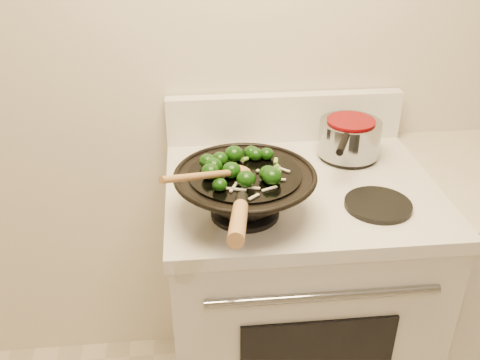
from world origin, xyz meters
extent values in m
plane|color=silver|center=(0.00, 1.50, 1.30)|extent=(3.50, 0.00, 3.50)
cube|color=white|center=(-0.27, 1.17, 0.44)|extent=(0.76, 0.64, 0.88)
cube|color=white|center=(-0.27, 1.17, 0.90)|extent=(0.78, 0.66, 0.04)
cube|color=white|center=(-0.27, 1.47, 1.00)|extent=(0.78, 0.05, 0.16)
cylinder|color=gray|center=(-0.27, 0.84, 0.78)|extent=(0.60, 0.02, 0.02)
cube|color=black|center=(-0.27, 0.84, 0.55)|extent=(0.42, 0.01, 0.28)
cylinder|color=black|center=(-0.45, 1.02, 0.93)|extent=(0.18, 0.18, 0.01)
cylinder|color=black|center=(-0.09, 1.02, 0.93)|extent=(0.18, 0.18, 0.01)
cylinder|color=black|center=(-0.45, 1.32, 0.93)|extent=(0.18, 0.18, 0.01)
cylinder|color=black|center=(-0.09, 1.32, 0.93)|extent=(0.18, 0.18, 0.01)
torus|color=black|center=(-0.45, 1.02, 1.04)|extent=(0.37, 0.37, 0.01)
cylinder|color=black|center=(-0.45, 1.02, 1.04)|extent=(0.29, 0.29, 0.01)
cylinder|color=black|center=(-0.48, 0.82, 1.09)|extent=(0.04, 0.07, 0.04)
cylinder|color=#A97642|center=(-0.50, 0.70, 1.11)|extent=(0.06, 0.19, 0.08)
ellipsoid|color=#0D3208|center=(-0.54, 1.00, 1.06)|extent=(0.05, 0.05, 0.04)
cylinder|color=#4D7329|center=(-0.52, 1.00, 1.05)|extent=(0.02, 0.01, 0.01)
ellipsoid|color=#0D3208|center=(-0.51, 1.07, 1.06)|extent=(0.04, 0.04, 0.04)
ellipsoid|color=#0D3208|center=(-0.49, 1.00, 1.06)|extent=(0.05, 0.05, 0.04)
ellipsoid|color=#0D3208|center=(-0.39, 0.96, 1.06)|extent=(0.05, 0.05, 0.04)
cylinder|color=#4D7329|center=(-0.38, 0.96, 1.05)|extent=(0.01, 0.02, 0.01)
ellipsoid|color=#0D3208|center=(-0.54, 1.06, 1.06)|extent=(0.04, 0.04, 0.04)
ellipsoid|color=#0D3208|center=(-0.53, 1.05, 1.06)|extent=(0.03, 0.03, 0.03)
ellipsoid|color=#0D3208|center=(-0.40, 0.98, 1.06)|extent=(0.05, 0.05, 0.04)
cylinder|color=#4D7329|center=(-0.38, 0.98, 1.05)|extent=(0.02, 0.02, 0.02)
ellipsoid|color=#0D3208|center=(-0.47, 1.09, 1.06)|extent=(0.05, 0.05, 0.04)
ellipsoid|color=#0D3208|center=(-0.45, 0.95, 1.06)|extent=(0.05, 0.05, 0.04)
ellipsoid|color=#0D3208|center=(-0.52, 0.94, 1.06)|extent=(0.04, 0.04, 0.03)
cylinder|color=#4D7329|center=(-0.51, 0.94, 1.05)|extent=(0.02, 0.02, 0.02)
ellipsoid|color=#0D3208|center=(-0.41, 1.09, 1.06)|extent=(0.04, 0.04, 0.03)
ellipsoid|color=#0D3208|center=(-0.53, 1.03, 1.06)|extent=(0.05, 0.05, 0.04)
ellipsoid|color=#0D3208|center=(-0.42, 1.10, 1.06)|extent=(0.04, 0.04, 0.03)
cylinder|color=#4D7329|center=(-0.41, 1.10, 1.05)|extent=(0.02, 0.01, 0.01)
ellipsoid|color=#0D3208|center=(-0.39, 1.09, 1.06)|extent=(0.04, 0.04, 0.03)
cube|color=beige|center=(-0.37, 1.02, 1.05)|extent=(0.03, 0.04, 0.00)
cube|color=beige|center=(-0.35, 1.03, 1.05)|extent=(0.04, 0.04, 0.00)
cube|color=beige|center=(-0.44, 0.90, 1.05)|extent=(0.03, 0.03, 0.00)
cube|color=beige|center=(-0.44, 0.94, 1.05)|extent=(0.05, 0.02, 0.00)
cube|color=beige|center=(-0.50, 1.09, 1.05)|extent=(0.02, 0.04, 0.00)
cube|color=beige|center=(-0.41, 1.10, 1.05)|extent=(0.03, 0.02, 0.00)
cube|color=beige|center=(-0.42, 1.11, 1.05)|extent=(0.02, 0.04, 0.00)
cube|color=beige|center=(-0.38, 0.97, 1.05)|extent=(0.05, 0.01, 0.00)
cube|color=beige|center=(-0.38, 1.00, 1.05)|extent=(0.04, 0.03, 0.00)
cube|color=beige|center=(-0.40, 0.93, 1.05)|extent=(0.04, 0.02, 0.00)
cube|color=beige|center=(-0.48, 0.95, 1.05)|extent=(0.03, 0.04, 0.00)
cube|color=beige|center=(-0.48, 0.94, 1.05)|extent=(0.05, 0.02, 0.00)
cube|color=beige|center=(-0.40, 0.99, 1.05)|extent=(0.03, 0.03, 0.00)
cylinder|color=#68AB37|center=(-0.37, 1.01, 1.05)|extent=(0.01, 0.02, 0.01)
cylinder|color=#68AB37|center=(-0.37, 1.06, 1.05)|extent=(0.02, 0.01, 0.02)
cylinder|color=#68AB37|center=(-0.48, 1.04, 1.05)|extent=(0.01, 0.02, 0.02)
cylinder|color=#68AB37|center=(-0.48, 1.08, 1.05)|extent=(0.03, 0.03, 0.02)
cylinder|color=#68AB37|center=(-0.37, 1.03, 1.05)|extent=(0.03, 0.01, 0.01)
cylinder|color=#68AB37|center=(-0.44, 1.08, 1.05)|extent=(0.01, 0.03, 0.02)
sphere|color=beige|center=(-0.42, 1.02, 1.05)|extent=(0.01, 0.01, 0.01)
sphere|color=beige|center=(-0.53, 1.07, 1.05)|extent=(0.01, 0.01, 0.01)
sphere|color=beige|center=(-0.53, 1.04, 1.05)|extent=(0.01, 0.01, 0.01)
ellipsoid|color=#A97642|center=(-0.47, 1.01, 1.05)|extent=(0.08, 0.08, 0.02)
cylinder|color=#A97642|center=(-0.56, 0.92, 1.10)|extent=(0.19, 0.19, 0.10)
cylinder|color=gray|center=(-0.09, 1.32, 0.99)|extent=(0.19, 0.19, 0.11)
cylinder|color=#730508|center=(-0.09, 1.32, 1.04)|extent=(0.15, 0.15, 0.01)
cylinder|color=black|center=(-0.15, 1.18, 1.04)|extent=(0.07, 0.12, 0.02)
camera|label=1|loc=(-0.58, -0.15, 1.69)|focal=40.00mm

